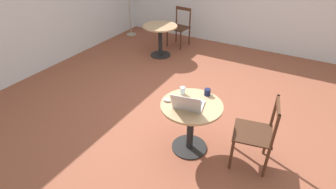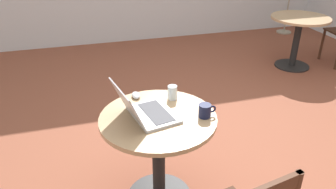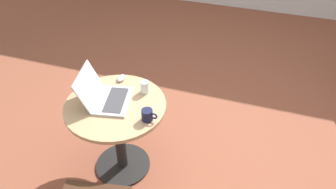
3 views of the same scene
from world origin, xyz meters
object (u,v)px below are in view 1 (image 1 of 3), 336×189
Objects in this scene: cafe_table_mid at (160,34)px; mug at (207,92)px; chair_near_front at (257,134)px; laptop at (188,104)px; cafe_table_near at (191,117)px; drinking_glass at (183,91)px; chair_mid_right at (180,27)px; mouse at (167,100)px.

cafe_table_mid is 2.94m from mug.
laptop is at bearing 106.25° from chair_near_front.
cafe_table_mid is 1.86× the size of laptop.
cafe_table_near is 0.81m from chair_near_front.
drinking_glass is (-2.29, -1.70, 0.24)m from cafe_table_mid.
cafe_table_mid is at bearing 42.76° from mug.
laptop is at bearing 165.71° from mug.
chair_mid_right is at bearing 32.96° from mug.
laptop is at bearing 171.16° from cafe_table_near.
cafe_table_near is 3.10m from cafe_table_mid.
mug is (0.14, 0.71, 0.29)m from chair_near_front.
cafe_table_near is at bearing -74.01° from mouse.
mouse is (-2.53, -1.61, 0.21)m from cafe_table_mid.
chair_mid_right is 3.78m from laptop.
drinking_glass is at bearing 114.82° from mug.
drinking_glass is (-0.13, 0.29, 0.01)m from mug.
mouse reaches higher than cafe_table_mid.
laptop is 0.39m from mug.
chair_mid_right is (0.78, -0.09, -0.05)m from cafe_table_mid.
drinking_glass is at bearing -21.08° from mouse.
drinking_glass reaches higher than mug.
mug is at bearing -65.18° from drinking_glass.
drinking_glass reaches higher than mouse.
laptop is at bearing -143.11° from cafe_table_mid.
chair_mid_right reaches higher than mouse.
chair_near_front reaches higher than cafe_table_mid.
chair_mid_right is at bearing 27.75° from drinking_glass.
mouse is at bearing 158.92° from drinking_glass.
drinking_glass is (0.24, 0.19, -0.00)m from laptop.
chair_near_front is 4.03m from chair_mid_right.
chair_mid_right is at bearing 24.64° from mouse.
cafe_table_near is at bearing 164.25° from mug.
laptop is at bearing -151.34° from chair_mid_right.
mug is 0.32m from drinking_glass.
chair_mid_right reaches higher than mug.
cafe_table_near is 0.84× the size of chair_mid_right.
cafe_table_mid is at bearing 36.89° from laptop.
laptop is (-2.53, -1.90, 0.24)m from cafe_table_mid.
drinking_glass is at bearing -143.32° from cafe_table_mid.
chair_near_front is 1.15m from mouse.
laptop is 0.31m from drinking_glass.
cafe_table_near is 3.70m from chair_mid_right.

